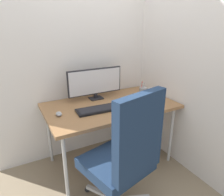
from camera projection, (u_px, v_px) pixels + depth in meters
ground_plane at (110, 160)px, 2.42m from camera, size 8.00×8.00×0.00m
wall_back at (92, 35)px, 2.28m from camera, size 2.35×0.04×2.80m
wall_side_right at (176, 36)px, 2.13m from camera, size 0.04×1.79×2.80m
desk at (110, 108)px, 2.18m from camera, size 1.35×0.79×0.72m
office_chair at (125, 155)px, 1.55m from camera, size 0.64×0.62×1.12m
monitor at (95, 82)px, 2.27m from camera, size 0.63×0.12×0.35m
keyboard at (99, 109)px, 2.02m from camera, size 0.46×0.20×0.02m
mouse at (59, 114)px, 1.90m from camera, size 0.06×0.09×0.03m
pen_holder at (143, 92)px, 2.39m from camera, size 0.09×0.09×0.18m
notebook at (139, 106)px, 2.11m from camera, size 0.17×0.21×0.02m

